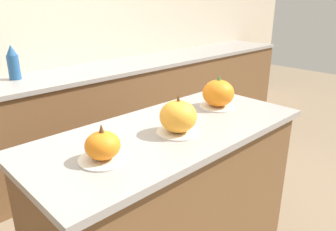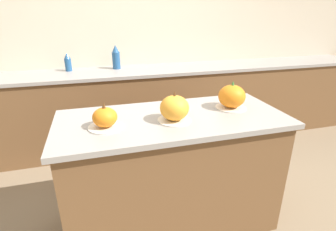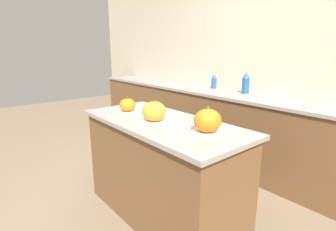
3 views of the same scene
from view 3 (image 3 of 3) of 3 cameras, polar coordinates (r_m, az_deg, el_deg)
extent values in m
plane|color=#847056|center=(2.53, -1.27, -20.76)|extent=(12.00, 12.00, 0.00)
cube|color=beige|center=(3.42, 22.04, 9.88)|extent=(8.00, 0.06, 2.50)
cube|color=brown|center=(2.31, -1.33, -12.15)|extent=(1.47, 0.62, 0.85)
cube|color=gray|center=(2.15, -1.40, -1.59)|extent=(1.53, 0.68, 0.03)
cube|color=brown|center=(3.29, 17.95, -4.34)|extent=(6.00, 0.56, 0.88)
cube|color=gray|center=(3.17, 18.59, 3.54)|extent=(6.00, 0.60, 0.03)
cylinder|color=silver|center=(2.47, -8.77, 0.86)|extent=(0.21, 0.21, 0.01)
ellipsoid|color=orange|center=(2.46, -8.82, 2.29)|extent=(0.15, 0.15, 0.12)
cone|color=brown|center=(2.44, -8.89, 4.02)|extent=(0.02, 0.02, 0.04)
cylinder|color=silver|center=(2.12, -2.99, -1.29)|extent=(0.22, 0.22, 0.01)
ellipsoid|color=orange|center=(2.10, -3.02, 0.92)|extent=(0.19, 0.19, 0.16)
cone|color=brown|center=(2.08, -3.05, 3.45)|extent=(0.02, 0.02, 0.04)
cylinder|color=silver|center=(1.86, 8.51, -3.64)|extent=(0.22, 0.22, 0.01)
ellipsoid|color=orange|center=(1.84, 8.61, -1.10)|extent=(0.19, 0.19, 0.16)
cone|color=#38702D|center=(1.81, 8.72, 1.80)|extent=(0.03, 0.03, 0.04)
cylinder|color=#235184|center=(3.37, 16.53, 6.20)|extent=(0.09, 0.09, 0.19)
cone|color=#235184|center=(3.36, 16.70, 8.46)|extent=(0.08, 0.08, 0.08)
cylinder|color=#235184|center=(3.71, 9.97, 6.88)|extent=(0.07, 0.07, 0.14)
cone|color=#235184|center=(3.69, 10.04, 8.39)|extent=(0.06, 0.06, 0.06)
camera|label=1|loc=(2.72, -37.55, 13.05)|focal=35.00mm
camera|label=2|loc=(2.11, -48.41, 12.03)|focal=28.00mm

